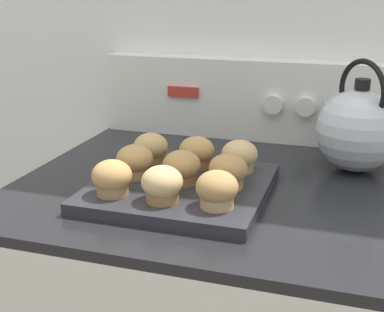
{
  "coord_description": "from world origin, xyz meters",
  "views": [
    {
      "loc": [
        0.24,
        -0.57,
        1.24
      ],
      "look_at": [
        -0.03,
        0.28,
        0.95
      ],
      "focal_mm": 50.0,
      "sensor_mm": 36.0,
      "label": 1
    }
  ],
  "objects_px": {
    "muffin_pan": "(181,188)",
    "tea_kettle": "(358,129)",
    "muffin_r0_c2": "(217,190)",
    "muffin_r1_c2": "(228,171)",
    "muffin_r0_c1": "(162,185)",
    "muffin_r1_c1": "(182,168)",
    "muffin_r2_c2": "(239,156)",
    "muffin_r2_c0": "(151,149)",
    "muffin_r1_c0": "(135,162)",
    "muffin_r0_c0": "(112,178)",
    "muffin_r2_c1": "(197,152)"
  },
  "relations": [
    {
      "from": "muffin_pan",
      "to": "tea_kettle",
      "type": "height_order",
      "value": "tea_kettle"
    },
    {
      "from": "muffin_r0_c2",
      "to": "muffin_r1_c2",
      "type": "height_order",
      "value": "same"
    },
    {
      "from": "muffin_r0_c1",
      "to": "muffin_r1_c1",
      "type": "height_order",
      "value": "same"
    },
    {
      "from": "muffin_r0_c2",
      "to": "muffin_r2_c2",
      "type": "height_order",
      "value": "same"
    },
    {
      "from": "muffin_r2_c0",
      "to": "tea_kettle",
      "type": "relative_size",
      "value": 0.3
    },
    {
      "from": "muffin_r0_c1",
      "to": "muffin_r2_c2",
      "type": "height_order",
      "value": "same"
    },
    {
      "from": "muffin_r1_c0",
      "to": "muffin_r2_c2",
      "type": "xyz_separation_m",
      "value": [
        0.17,
        0.09,
        0.0
      ]
    },
    {
      "from": "muffin_r0_c0",
      "to": "muffin_r0_c1",
      "type": "xyz_separation_m",
      "value": [
        0.09,
        -0.0,
        0.0
      ]
    },
    {
      "from": "muffin_r0_c2",
      "to": "muffin_r1_c1",
      "type": "xyz_separation_m",
      "value": [
        -0.09,
        0.08,
        0.0
      ]
    },
    {
      "from": "muffin_r0_c2",
      "to": "muffin_r1_c0",
      "type": "xyz_separation_m",
      "value": [
        -0.18,
        0.09,
        0.0
      ]
    },
    {
      "from": "muffin_r2_c0",
      "to": "muffin_r2_c2",
      "type": "xyz_separation_m",
      "value": [
        0.18,
        0.0,
        0.0
      ]
    },
    {
      "from": "muffin_r0_c0",
      "to": "muffin_r2_c1",
      "type": "xyz_separation_m",
      "value": [
        0.09,
        0.18,
        0.0
      ]
    },
    {
      "from": "muffin_r1_c1",
      "to": "muffin_r1_c0",
      "type": "bearing_deg",
      "value": 176.45
    },
    {
      "from": "muffin_r1_c0",
      "to": "muffin_r0_c1",
      "type": "bearing_deg",
      "value": -46.5
    },
    {
      "from": "muffin_r2_c1",
      "to": "muffin_r2_c2",
      "type": "relative_size",
      "value": 1.0
    },
    {
      "from": "muffin_r0_c0",
      "to": "muffin_r1_c1",
      "type": "relative_size",
      "value": 1.0
    },
    {
      "from": "muffin_r1_c2",
      "to": "muffin_r2_c0",
      "type": "distance_m",
      "value": 0.19
    },
    {
      "from": "muffin_r0_c0",
      "to": "muffin_r0_c1",
      "type": "distance_m",
      "value": 0.09
    },
    {
      "from": "tea_kettle",
      "to": "muffin_r0_c2",
      "type": "bearing_deg",
      "value": -122.67
    },
    {
      "from": "muffin_r1_c2",
      "to": "tea_kettle",
      "type": "relative_size",
      "value": 0.3
    },
    {
      "from": "muffin_r1_c1",
      "to": "muffin_r0_c2",
      "type": "bearing_deg",
      "value": -43.7
    },
    {
      "from": "muffin_r0_c0",
      "to": "muffin_r0_c2",
      "type": "distance_m",
      "value": 0.18
    },
    {
      "from": "muffin_r0_c0",
      "to": "muffin_pan",
      "type": "bearing_deg",
      "value": 44.25
    },
    {
      "from": "muffin_r0_c1",
      "to": "muffin_r0_c2",
      "type": "bearing_deg",
      "value": 2.87
    },
    {
      "from": "muffin_r0_c2",
      "to": "muffin_pan",
      "type": "bearing_deg",
      "value": 136.26
    },
    {
      "from": "muffin_r2_c0",
      "to": "muffin_r0_c0",
      "type": "bearing_deg",
      "value": -89.89
    },
    {
      "from": "muffin_r1_c1",
      "to": "muffin_r0_c1",
      "type": "bearing_deg",
      "value": -92.26
    },
    {
      "from": "muffin_pan",
      "to": "muffin_r2_c1",
      "type": "xyz_separation_m",
      "value": [
        0.0,
        0.09,
        0.04
      ]
    },
    {
      "from": "muffin_r2_c2",
      "to": "muffin_r2_c0",
      "type": "bearing_deg",
      "value": -178.38
    },
    {
      "from": "muffin_pan",
      "to": "muffin_r1_c0",
      "type": "distance_m",
      "value": 0.1
    },
    {
      "from": "muffin_r1_c0",
      "to": "tea_kettle",
      "type": "relative_size",
      "value": 0.3
    },
    {
      "from": "muffin_r1_c0",
      "to": "tea_kettle",
      "type": "distance_m",
      "value": 0.44
    },
    {
      "from": "muffin_r0_c2",
      "to": "muffin_r2_c1",
      "type": "xyz_separation_m",
      "value": [
        -0.09,
        0.17,
        0.0
      ]
    },
    {
      "from": "muffin_r0_c0",
      "to": "muffin_r2_c1",
      "type": "bearing_deg",
      "value": 62.41
    },
    {
      "from": "muffin_r1_c0",
      "to": "muffin_r2_c0",
      "type": "xyz_separation_m",
      "value": [
        -0.0,
        0.08,
        0.0
      ]
    },
    {
      "from": "muffin_r0_c1",
      "to": "muffin_r2_c0",
      "type": "relative_size",
      "value": 1.0
    },
    {
      "from": "muffin_r1_c0",
      "to": "muffin_r2_c1",
      "type": "height_order",
      "value": "same"
    },
    {
      "from": "muffin_r2_c1",
      "to": "muffin_r2_c2",
      "type": "height_order",
      "value": "same"
    },
    {
      "from": "muffin_r0_c1",
      "to": "muffin_r1_c0",
      "type": "xyz_separation_m",
      "value": [
        -0.09,
        0.09,
        0.0
      ]
    },
    {
      "from": "muffin_r0_c2",
      "to": "muffin_r0_c0",
      "type": "bearing_deg",
      "value": -179.27
    },
    {
      "from": "tea_kettle",
      "to": "muffin_r2_c1",
      "type": "bearing_deg",
      "value": -154.24
    },
    {
      "from": "muffin_r1_c1",
      "to": "muffin_pan",
      "type": "bearing_deg",
      "value": 135.29
    },
    {
      "from": "muffin_r0_c1",
      "to": "muffin_r1_c1",
      "type": "xyz_separation_m",
      "value": [
        0.0,
        0.09,
        0.0
      ]
    },
    {
      "from": "muffin_r1_c2",
      "to": "muffin_r2_c2",
      "type": "relative_size",
      "value": 1.0
    },
    {
      "from": "muffin_r0_c0",
      "to": "muffin_r1_c2",
      "type": "bearing_deg",
      "value": 27.36
    },
    {
      "from": "muffin_r0_c1",
      "to": "muffin_r2_c1",
      "type": "height_order",
      "value": "same"
    },
    {
      "from": "muffin_r0_c0",
      "to": "tea_kettle",
      "type": "relative_size",
      "value": 0.3
    },
    {
      "from": "muffin_r0_c1",
      "to": "muffin_pan",
      "type": "bearing_deg",
      "value": 89.65
    },
    {
      "from": "muffin_pan",
      "to": "muffin_r1_c0",
      "type": "relative_size",
      "value": 4.49
    },
    {
      "from": "muffin_r0_c0",
      "to": "muffin_r1_c0",
      "type": "distance_m",
      "value": 0.09
    }
  ]
}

